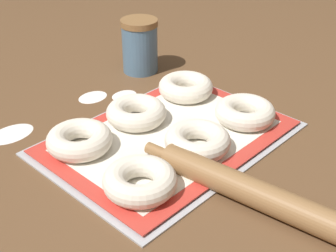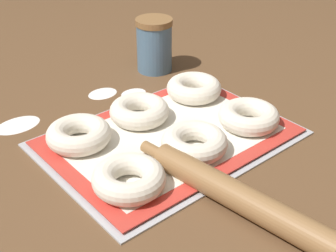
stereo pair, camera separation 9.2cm
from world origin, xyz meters
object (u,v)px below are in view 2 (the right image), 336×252
bagel_front_left (129,178)px  bagel_back_center (139,111)px  bagel_back_left (79,134)px  flour_canister (154,45)px  bagel_front_center (194,142)px  bagel_back_right (194,88)px  bagel_front_right (249,116)px  rolling_pin (239,197)px  baking_tray (168,137)px

bagel_front_left → bagel_back_center: (0.16, 0.18, 0.00)m
bagel_front_left → bagel_back_left: 0.18m
bagel_back_left → flour_canister: (0.36, 0.20, 0.04)m
bagel_back_center → flour_canister: (0.21, 0.21, 0.04)m
bagel_front_center → bagel_back_left: 0.24m
bagel_back_left → bagel_back_right: same height
bagel_back_center → flour_canister: flour_canister is taller
bagel_front_right → bagel_back_center: same height
bagel_back_center → rolling_pin: bearing=-97.4°
bagel_front_right → rolling_pin: 0.27m
bagel_front_left → baking_tray: bearing=28.6°
bagel_front_center → bagel_back_right: same height
bagel_front_center → flour_canister: 0.43m
bagel_back_center → rolling_pin: 0.34m
bagel_back_right → baking_tray: bearing=-149.8°
baking_tray → bagel_front_center: (0.00, -0.08, 0.03)m
bagel_back_left → flour_canister: size_ratio=0.91×
baking_tray → bagel_front_center: size_ratio=3.85×
bagel_front_right → bagel_back_center: bearing=134.0°
bagel_front_left → bagel_back_center: size_ratio=1.00×
rolling_pin → bagel_front_right: bearing=38.2°
baking_tray → rolling_pin: bearing=-101.5°
flour_canister → rolling_pin: size_ratio=0.32×
bagel_front_center → bagel_front_left: bearing=-176.5°
bagel_front_left → rolling_pin: size_ratio=0.29×
bagel_front_right → bagel_back_center: 0.24m
bagel_front_center → rolling_pin: bagel_front_center is taller
bagel_front_left → bagel_back_right: same height
baking_tray → bagel_back_left: (-0.16, 0.09, 0.03)m
bagel_front_center → bagel_back_center: size_ratio=1.00×
flour_canister → bagel_front_right: bearing=-96.3°
bagel_front_right → rolling_pin: bearing=-141.8°
bagel_front_left → bagel_back_center: same height
bagel_front_right → bagel_back_right: same height
bagel_back_left → rolling_pin: bearing=-72.1°
bagel_back_center → bagel_back_right: size_ratio=1.00×
flour_canister → bagel_back_right: bearing=-101.1°
bagel_back_right → rolling_pin: size_ratio=0.29×
bagel_back_left → bagel_front_center: bearing=-47.2°
baking_tray → flour_canister: bearing=55.7°
bagel_front_left → bagel_front_right: 0.33m
bagel_front_right → rolling_pin: bagel_front_right is taller
bagel_back_right → flour_canister: bearing=78.9°
bagel_back_center → bagel_front_left: bearing=-131.6°
baking_tray → flour_canister: (0.20, 0.30, 0.07)m
bagel_back_right → bagel_back_left: bearing=-179.5°
flour_canister → bagel_front_center: bearing=-118.1°
baking_tray → bagel_back_left: size_ratio=3.85×
bagel_back_left → bagel_front_right: bearing=-28.6°
baking_tray → rolling_pin: (-0.05, -0.25, 0.02)m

